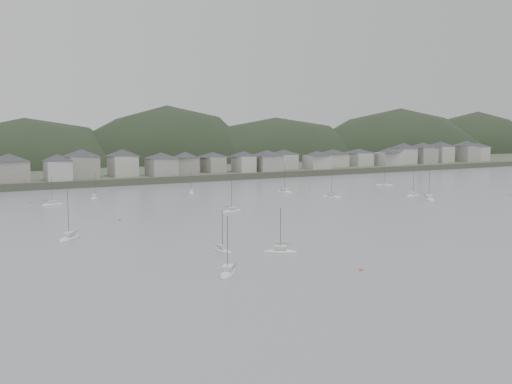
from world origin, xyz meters
TOP-DOWN VIEW (x-y plane):
  - ground at (0.00, 0.00)m, footprint 900.00×900.00m
  - far_shore_land at (0.00, 295.00)m, footprint 900.00×250.00m
  - forested_ridge at (4.83, 269.40)m, footprint 851.55×103.94m
  - waterfront_town at (50.59, 183.34)m, footprint 451.48×28.46m
  - sailboat_lead at (-49.07, 121.42)m, footprint 7.48×3.37m
  - moored_fleet at (-8.80, 59.66)m, footprint 245.30×160.00m
  - mooring_buoys at (10.64, 66.92)m, footprint 157.64×134.83m

SIDE VIEW (x-z plane):
  - forested_ridge at x=4.83m, z-range -62.57..40.00m
  - ground at x=0.00m, z-range 0.00..0.00m
  - mooring_buoys at x=10.64m, z-range -0.20..0.50m
  - moored_fleet at x=-8.80m, z-range -6.38..6.73m
  - sailboat_lead at x=-49.07m, z-range -4.76..5.12m
  - far_shore_land at x=0.00m, z-range 0.00..3.00m
  - waterfront_town at x=50.59m, z-range 2.20..15.12m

